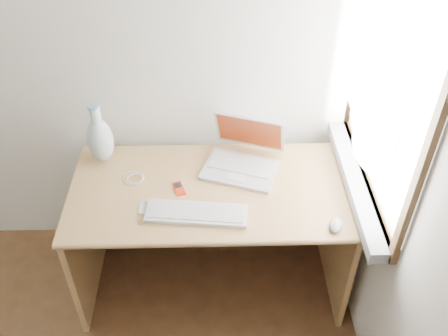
{
  "coord_description": "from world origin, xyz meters",
  "views": [
    {
      "loc": [
        1.01,
        -0.47,
        2.4
      ],
      "look_at": [
        1.06,
        1.35,
        0.84
      ],
      "focal_mm": 40.0,
      "sensor_mm": 36.0,
      "label": 1
    }
  ],
  "objects_px": {
    "laptop": "(240,157)",
    "vase": "(100,139)",
    "desk": "(211,206)",
    "external_keyboard": "(197,213)"
  },
  "relations": [
    {
      "from": "external_keyboard",
      "to": "vase",
      "type": "height_order",
      "value": "vase"
    },
    {
      "from": "external_keyboard",
      "to": "vase",
      "type": "relative_size",
      "value": 1.42
    },
    {
      "from": "desk",
      "to": "external_keyboard",
      "type": "relative_size",
      "value": 2.87
    },
    {
      "from": "desk",
      "to": "vase",
      "type": "height_order",
      "value": "vase"
    },
    {
      "from": "desk",
      "to": "external_keyboard",
      "type": "distance_m",
      "value": 0.35
    },
    {
      "from": "laptop",
      "to": "external_keyboard",
      "type": "bearing_deg",
      "value": -102.11
    },
    {
      "from": "desk",
      "to": "laptop",
      "type": "bearing_deg",
      "value": 30.14
    },
    {
      "from": "external_keyboard",
      "to": "vase",
      "type": "xyz_separation_m",
      "value": [
        -0.49,
        0.42,
        0.13
      ]
    },
    {
      "from": "laptop",
      "to": "external_keyboard",
      "type": "xyz_separation_m",
      "value": [
        -0.22,
        -0.35,
        -0.04
      ]
    },
    {
      "from": "laptop",
      "to": "vase",
      "type": "relative_size",
      "value": 1.26
    }
  ]
}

